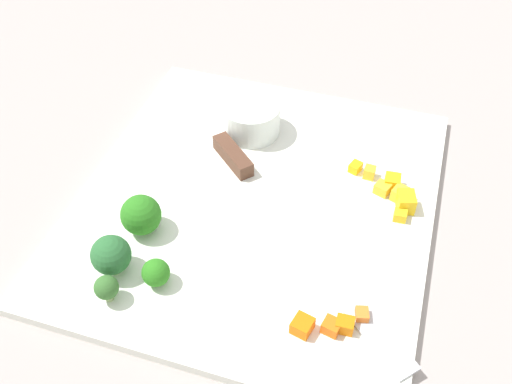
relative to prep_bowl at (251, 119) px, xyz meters
name	(u,v)px	position (x,y,z in m)	size (l,w,h in m)	color
ground_plane	(256,205)	(0.11, 0.04, -0.03)	(4.00, 4.00, 0.00)	#A09792
cutting_board	(256,202)	(0.11, 0.04, -0.03)	(0.44, 0.40, 0.01)	white
prep_bowl	(251,119)	(0.00, 0.00, 0.00)	(0.07, 0.07, 0.04)	white
chef_knife	(269,201)	(0.12, 0.06, -0.01)	(0.26, 0.28, 0.02)	silver
carrot_dice_0	(331,326)	(0.26, 0.16, -0.01)	(0.02, 0.02, 0.01)	orange
carrot_dice_1	(345,325)	(0.25, 0.17, -0.01)	(0.02, 0.01, 0.01)	orange
carrot_dice_2	(302,326)	(0.26, 0.13, -0.01)	(0.02, 0.02, 0.01)	orange
carrot_dice_3	(362,315)	(0.23, 0.19, -0.01)	(0.01, 0.01, 0.01)	orange
pepper_dice_0	(406,202)	(0.08, 0.21, -0.01)	(0.02, 0.02, 0.02)	yellow
pepper_dice_1	(369,172)	(0.04, 0.16, -0.01)	(0.01, 0.01, 0.01)	yellow
pepper_dice_2	(392,182)	(0.05, 0.19, -0.01)	(0.02, 0.02, 0.02)	yellow
pepper_dice_3	(355,167)	(0.03, 0.14, -0.01)	(0.01, 0.01, 0.01)	yellow
pepper_dice_4	(383,188)	(0.06, 0.18, -0.01)	(0.02, 0.02, 0.01)	yellow
pepper_dice_5	(400,216)	(0.09, 0.20, -0.01)	(0.01, 0.01, 0.01)	yellow
pepper_dice_6	(401,194)	(0.06, 0.20, -0.01)	(0.02, 0.02, 0.02)	yellow
broccoli_floret_0	(111,255)	(0.25, -0.07, 0.00)	(0.04, 0.04, 0.04)	#8ABD5C
broccoli_floret_1	(156,273)	(0.25, -0.02, 0.00)	(0.03, 0.03, 0.03)	#85AA55
broccoli_floret_2	(141,215)	(0.19, -0.06, 0.00)	(0.04, 0.04, 0.05)	#8BB05C
broccoli_floret_3	(107,288)	(0.29, -0.05, 0.00)	(0.02, 0.02, 0.03)	#90B16B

